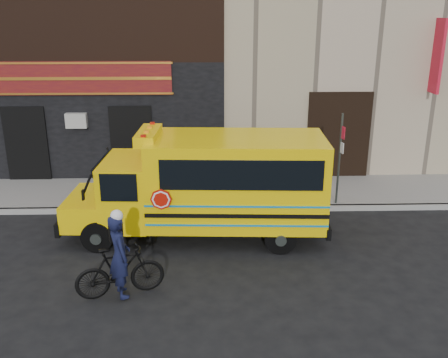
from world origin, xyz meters
The scene contains 8 objects.
ground centered at (0.00, 0.00, 0.00)m, with size 120.00×120.00×0.00m, color black.
curb centered at (0.00, 2.60, 0.07)m, with size 40.00×0.20×0.15m, color #989893.
sidewalk centered at (0.00, 4.10, 0.07)m, with size 40.00×3.00×0.15m, color gray.
building centered at (-0.04, 10.45, 6.13)m, with size 20.00×10.70×12.00m.
school_bus centered at (-0.48, 0.89, 1.51)m, with size 6.99×2.51×2.92m.
sign_pole centered at (3.38, 2.79, 1.63)m, with size 0.09×0.26×2.95m.
bicycle centered at (-2.42, -2.00, 0.57)m, with size 0.53×1.89×1.13m, color black.
cyclist centered at (-2.39, -2.07, 0.92)m, with size 0.67×0.44×1.83m, color black.
Camera 1 is at (-0.48, -11.41, 5.84)m, focal length 40.00 mm.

